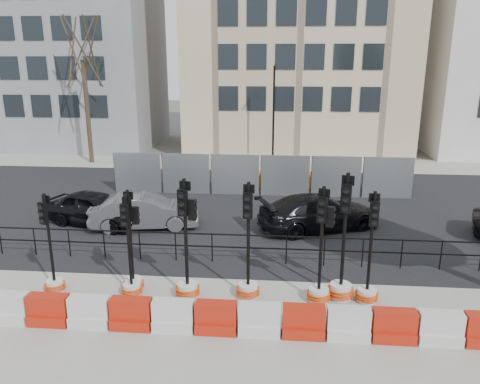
# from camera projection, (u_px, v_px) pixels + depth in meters

# --- Properties ---
(ground) EXTENTS (120.00, 120.00, 0.00)m
(ground) POSITION_uv_depth(u_px,v_px,m) (246.00, 280.00, 14.04)
(ground) COLOR #51514C
(ground) RESTS_ON ground
(sidewalk_near) EXTENTS (40.00, 6.00, 0.02)m
(sidewalk_near) POSITION_uv_depth(u_px,v_px,m) (237.00, 337.00, 11.17)
(sidewalk_near) COLOR gray
(sidewalk_near) RESTS_ON ground
(road) EXTENTS (40.00, 14.00, 0.03)m
(road) POSITION_uv_depth(u_px,v_px,m) (258.00, 208.00, 20.74)
(road) COLOR black
(road) RESTS_ON ground
(sidewalk_far) EXTENTS (40.00, 4.00, 0.02)m
(sidewalk_far) POSITION_uv_depth(u_px,v_px,m) (265.00, 164.00, 29.36)
(sidewalk_far) COLOR gray
(sidewalk_far) RESTS_ON ground
(building_grey) EXTENTS (11.00, 9.06, 14.00)m
(building_grey) POSITION_uv_depth(u_px,v_px,m) (78.00, 49.00, 34.30)
(building_grey) COLOR gray
(building_grey) RESTS_ON ground
(building_cream) EXTENTS (15.00, 10.06, 18.00)m
(building_cream) POSITION_uv_depth(u_px,v_px,m) (299.00, 19.00, 32.42)
(building_cream) COLOR beige
(building_cream) RESTS_ON ground
(kerb_railing) EXTENTS (18.00, 0.04, 1.00)m
(kerb_railing) POSITION_uv_depth(u_px,v_px,m) (249.00, 244.00, 15.00)
(kerb_railing) COLOR black
(kerb_railing) RESTS_ON ground
(heras_fencing) EXTENTS (14.33, 1.72, 2.00)m
(heras_fencing) POSITION_uv_depth(u_px,v_px,m) (272.00, 178.00, 23.26)
(heras_fencing) COLOR gray
(heras_fencing) RESTS_ON ground
(lamp_post_far) EXTENTS (0.12, 0.56, 6.00)m
(lamp_post_far) POSITION_uv_depth(u_px,v_px,m) (273.00, 114.00, 27.45)
(lamp_post_far) COLOR black
(lamp_post_far) RESTS_ON ground
(tree_bare_far) EXTENTS (2.00, 2.00, 9.00)m
(tree_bare_far) POSITION_uv_depth(u_px,v_px,m) (82.00, 54.00, 27.94)
(tree_bare_far) COLOR #473828
(tree_bare_far) RESTS_ON ground
(barrier_row) EXTENTS (14.65, 0.50, 0.80)m
(barrier_row) POSITION_uv_depth(u_px,v_px,m) (238.00, 320.00, 11.26)
(barrier_row) COLOR red
(barrier_row) RESTS_ON ground
(traffic_signal_a) EXTENTS (0.58, 0.58, 2.93)m
(traffic_signal_a) POSITION_uv_depth(u_px,v_px,m) (53.00, 272.00, 13.20)
(traffic_signal_a) COLOR silver
(traffic_signal_a) RESTS_ON ground
(traffic_signal_b) EXTENTS (0.59, 0.59, 3.00)m
(traffic_signal_b) POSITION_uv_depth(u_px,v_px,m) (133.00, 267.00, 13.26)
(traffic_signal_b) COLOR silver
(traffic_signal_b) RESTS_ON ground
(traffic_signal_c) EXTENTS (0.58, 0.58, 2.95)m
(traffic_signal_c) POSITION_uv_depth(u_px,v_px,m) (131.00, 276.00, 12.98)
(traffic_signal_c) COLOR silver
(traffic_signal_c) RESTS_ON ground
(traffic_signal_d) EXTENTS (0.67, 0.67, 3.42)m
(traffic_signal_d) POSITION_uv_depth(u_px,v_px,m) (187.00, 271.00, 12.83)
(traffic_signal_d) COLOR silver
(traffic_signal_d) RESTS_ON ground
(traffic_signal_e) EXTENTS (0.66, 0.66, 3.33)m
(traffic_signal_e) POSITION_uv_depth(u_px,v_px,m) (248.00, 275.00, 12.86)
(traffic_signal_e) COLOR silver
(traffic_signal_e) RESTS_ON ground
(traffic_signal_f) EXTENTS (0.65, 0.65, 3.29)m
(traffic_signal_f) POSITION_uv_depth(u_px,v_px,m) (320.00, 276.00, 12.59)
(traffic_signal_f) COLOR silver
(traffic_signal_f) RESTS_ON ground
(traffic_signal_g) EXTENTS (0.71, 0.71, 3.60)m
(traffic_signal_g) POSITION_uv_depth(u_px,v_px,m) (342.00, 274.00, 12.78)
(traffic_signal_g) COLOR silver
(traffic_signal_g) RESTS_ON ground
(traffic_signal_h) EXTENTS (0.62, 0.62, 3.15)m
(traffic_signal_h) POSITION_uv_depth(u_px,v_px,m) (368.00, 280.00, 12.63)
(traffic_signal_h) COLOR silver
(traffic_signal_h) RESTS_ON ground
(car_a) EXTENTS (3.87, 4.95, 1.38)m
(car_a) POSITION_uv_depth(u_px,v_px,m) (95.00, 208.00, 18.51)
(car_a) COLOR black
(car_a) RESTS_ON ground
(car_b) EXTENTS (3.07, 4.72, 1.37)m
(car_b) POSITION_uv_depth(u_px,v_px,m) (144.00, 211.00, 18.19)
(car_b) COLOR #4C4C51
(car_b) RESTS_ON ground
(car_c) EXTENTS (5.34, 6.12, 1.37)m
(car_c) POSITION_uv_depth(u_px,v_px,m) (319.00, 212.00, 18.05)
(car_c) COLOR black
(car_c) RESTS_ON ground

